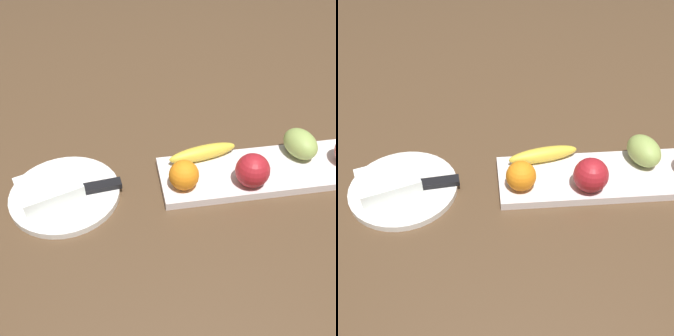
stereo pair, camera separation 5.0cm
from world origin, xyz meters
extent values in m
plane|color=brown|center=(0.00, 0.00, 0.00)|extent=(2.40, 2.40, 0.00)
cube|color=silver|center=(0.00, 0.03, 0.01)|extent=(0.45, 0.14, 0.02)
sphere|color=#A81D26|center=(0.05, 0.07, 0.05)|extent=(0.07, 0.07, 0.07)
ellipsoid|color=gold|center=(0.13, -0.03, 0.03)|extent=(0.16, 0.06, 0.03)
sphere|color=orange|center=(0.18, 0.05, 0.05)|extent=(0.06, 0.06, 0.06)
ellipsoid|color=#94AF55|center=(-0.09, -0.01, 0.05)|extent=(0.08, 0.10, 0.06)
cylinder|color=white|center=(0.42, 0.03, 0.01)|extent=(0.22, 0.22, 0.01)
cube|color=white|center=(0.45, 0.03, 0.03)|extent=(0.14, 0.12, 0.03)
cube|color=silver|center=(0.41, 0.03, 0.02)|extent=(0.15, 0.04, 0.00)
cube|color=black|center=(0.35, 0.03, 0.02)|extent=(0.09, 0.03, 0.01)
camera|label=1|loc=(0.31, 0.62, 0.59)|focal=42.86mm
camera|label=2|loc=(0.26, 0.63, 0.59)|focal=42.86mm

